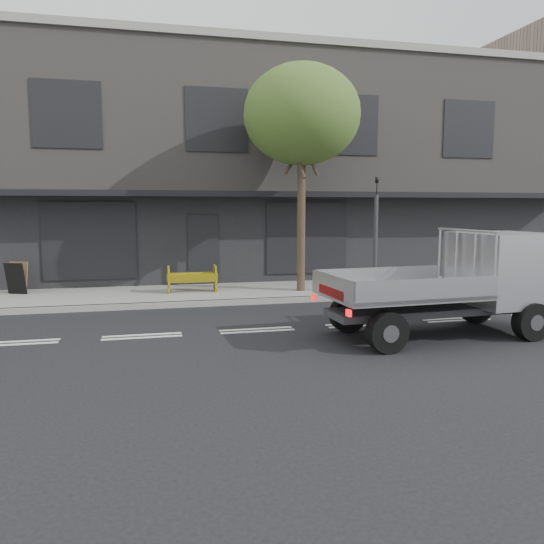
{
  "coord_description": "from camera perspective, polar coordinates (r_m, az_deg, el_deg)",
  "views": [
    {
      "loc": [
        -2.22,
        -10.94,
        2.63
      ],
      "look_at": [
        0.45,
        0.5,
        1.2
      ],
      "focal_mm": 35.0,
      "sensor_mm": 36.0,
      "label": 1
    }
  ],
  "objects": [
    {
      "name": "construction_barrier",
      "position": [
        15.56,
        -8.52,
        -0.78
      ],
      "size": [
        1.46,
        0.6,
        0.81
      ],
      "primitive_type": null,
      "rotation": [
        0.0,
        0.0,
        -0.01
      ],
      "color": "yellow",
      "rests_on": "sidewalk"
    },
    {
      "name": "sidewalk",
      "position": [
        16.01,
        -4.99,
        -2.26
      ],
      "size": [
        32.0,
        3.2,
        0.15
      ],
      "primitive_type": "cube",
      "color": "gray",
      "rests_on": "ground"
    },
    {
      "name": "traffic_light_pole",
      "position": [
        15.7,
        11.06,
        3.25
      ],
      "size": [
        0.12,
        0.12,
        3.5
      ],
      "color": "#2D2D30",
      "rests_on": "ground"
    },
    {
      "name": "flatbed_ute",
      "position": [
        11.93,
        21.87,
        -0.15
      ],
      "size": [
        4.86,
        2.23,
        2.2
      ],
      "rotation": [
        0.0,
        0.0,
        0.06
      ],
      "color": "black",
      "rests_on": "ground"
    },
    {
      "name": "street_tree",
      "position": [
        16.0,
        3.23,
        16.47
      ],
      "size": [
        3.4,
        3.4,
        6.74
      ],
      "color": "#382B21",
      "rests_on": "ground"
    },
    {
      "name": "sandwich_board",
      "position": [
        16.85,
        -25.87,
        -0.64
      ],
      "size": [
        0.68,
        0.57,
        0.92
      ],
      "primitive_type": null,
      "rotation": [
        0.0,
        0.0,
        -0.39
      ],
      "color": "black",
      "rests_on": "sidewalk"
    },
    {
      "name": "building_main",
      "position": [
        22.4,
        -7.53,
        10.4
      ],
      "size": [
        26.0,
        10.0,
        8.0
      ],
      "primitive_type": "cube",
      "color": "slate",
      "rests_on": "ground"
    },
    {
      "name": "ground",
      "position": [
        11.47,
        -1.63,
        -6.3
      ],
      "size": [
        80.0,
        80.0,
        0.0
      ],
      "primitive_type": "plane",
      "color": "black",
      "rests_on": "ground"
    },
    {
      "name": "kerb",
      "position": [
        14.45,
        -4.09,
        -3.25
      ],
      "size": [
        32.0,
        0.2,
        0.15
      ],
      "primitive_type": "cube",
      "color": "gray",
      "rests_on": "ground"
    }
  ]
}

